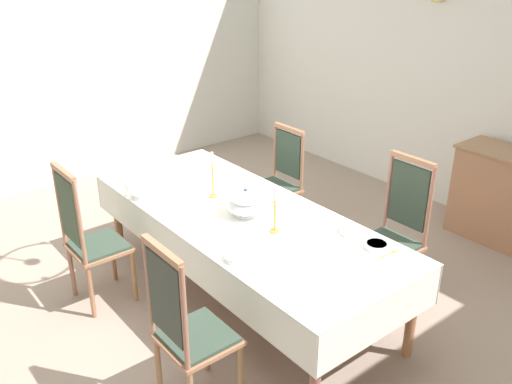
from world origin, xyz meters
TOP-DOWN VIEW (x-y plane):
  - ground at (0.00, 0.00)m, footprint 6.53×5.94m
  - back_wall at (0.00, 3.01)m, footprint 6.53×0.08m
  - left_wall at (-3.31, 0.00)m, footprint 0.08×5.94m
  - dining_table at (0.00, 0.17)m, footprint 2.79×1.11m
  - tablecloth at (0.00, 0.17)m, footprint 2.81×1.13m
  - chair_south_a at (-0.68, -0.80)m, footprint 0.44×0.42m
  - chair_north_a at (-0.68, 1.13)m, footprint 0.44×0.42m
  - chair_south_b at (0.73, -0.80)m, footprint 0.44×0.42m
  - chair_north_b at (0.73, 1.13)m, footprint 0.44×0.42m
  - soup_tureen at (0.05, 0.17)m, footprint 0.28×0.28m
  - candlestick_west at (-0.39, 0.17)m, footprint 0.07×0.07m
  - candlestick_east at (0.39, 0.17)m, footprint 0.07×0.07m
  - bowl_near_left at (0.99, 0.56)m, footprint 0.17×0.17m
  - bowl_near_right at (-0.73, -0.29)m, footprint 0.19×0.19m
  - bowl_far_left at (0.52, -0.27)m, footprint 0.18×0.18m
  - bowl_far_right at (0.74, 0.58)m, footprint 0.17×0.17m
  - spoon_primary at (1.11, 0.59)m, footprint 0.03×0.18m
  - spoon_secondary at (-0.85, -0.26)m, footprint 0.03×0.18m

SIDE VIEW (x-z plane):
  - ground at x=0.00m, z-range -0.04..0.00m
  - chair_north_a at x=-0.68m, z-range 0.02..1.09m
  - chair_south_b at x=0.73m, z-range 0.00..1.17m
  - chair_north_b at x=0.73m, z-range 0.00..1.18m
  - chair_south_a at x=-0.68m, z-range 0.00..1.18m
  - dining_table at x=0.00m, z-range 0.31..1.06m
  - tablecloth at x=0.00m, z-range 0.53..0.84m
  - spoon_primary at x=1.11m, z-range 0.76..0.77m
  - spoon_secondary at x=-0.85m, z-range 0.76..0.77m
  - bowl_near_left at x=0.99m, z-range 0.76..0.79m
  - bowl_far_left at x=0.52m, z-range 0.76..0.80m
  - bowl_far_right at x=0.74m, z-range 0.76..0.80m
  - bowl_near_right at x=-0.73m, z-range 0.76..0.81m
  - soup_tureen at x=0.05m, z-range 0.75..0.98m
  - candlestick_east at x=0.39m, z-range 0.72..1.07m
  - candlestick_west at x=-0.39m, z-range 0.72..1.11m
  - back_wall at x=0.00m, z-range 0.00..3.12m
  - left_wall at x=-3.31m, z-range 0.00..3.12m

